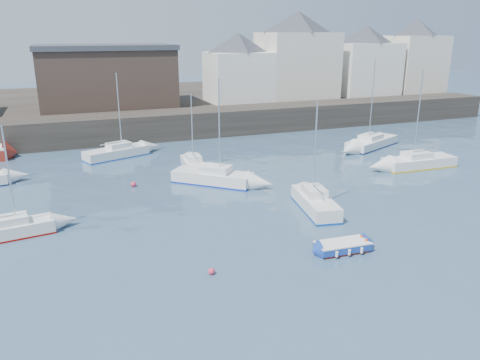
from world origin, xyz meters
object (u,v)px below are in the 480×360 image
object	(u,v)px
sailboat_d	(419,162)
buoy_far	(134,187)
sailboat_b	(213,177)
buoy_near	(212,274)
sailboat_f	(194,165)
sailboat_h	(117,152)
sailboat_g	(372,142)
sailboat_a	(9,230)
blue_dinghy	(343,246)
sailboat_c	(315,202)
buoy_mid	(317,202)

from	to	relation	value
sailboat_d	buoy_far	xyz separation A→B (m)	(-25.28, 3.63, -0.53)
sailboat_b	buoy_near	distance (m)	15.10
sailboat_b	sailboat_f	distance (m)	4.38
buoy_near	sailboat_h	bearing A→B (deg)	93.76
sailboat_b	buoy_far	world-z (taller)	sailboat_b
sailboat_f	sailboat_g	world-z (taller)	sailboat_g
sailboat_h	buoy_near	bearing A→B (deg)	-86.24
sailboat_b	sailboat_a	bearing A→B (deg)	-159.09
sailboat_f	sailboat_d	bearing A→B (deg)	-18.53
sailboat_d	buoy_near	distance (m)	26.68
blue_dinghy	buoy_near	xyz separation A→B (m)	(-7.71, 0.16, -0.33)
sailboat_c	sailboat_h	world-z (taller)	sailboat_h
blue_dinghy	buoy_far	bearing A→B (deg)	120.10
sailboat_f	buoy_far	bearing A→B (deg)	-153.74
sailboat_g	buoy_near	bearing A→B (deg)	-140.29
sailboat_b	sailboat_g	size ratio (longest dim) A/B	0.92
blue_dinghy	sailboat_b	world-z (taller)	sailboat_b
sailboat_d	buoy_mid	bearing A→B (deg)	-159.95
sailboat_a	buoy_mid	xyz separation A→B (m)	(20.48, -1.37, -0.48)
sailboat_f	sailboat_b	bearing A→B (deg)	-85.04
sailboat_c	buoy_mid	world-z (taller)	sailboat_c
sailboat_c	sailboat_g	world-z (taller)	sailboat_g
sailboat_f	buoy_far	distance (m)	6.54
sailboat_d	sailboat_g	xyz separation A→B (m)	(0.76, 8.13, -0.01)
sailboat_f	buoy_far	xyz separation A→B (m)	(-5.85, -2.89, -0.48)
blue_dinghy	sailboat_d	bearing A→B (deg)	37.66
sailboat_a	buoy_mid	distance (m)	20.53
sailboat_b	sailboat_c	distance (m)	9.55
blue_dinghy	sailboat_a	xyz separation A→B (m)	(-17.78, 8.88, 0.15)
buoy_near	sailboat_c	bearing A→B (deg)	32.77
sailboat_b	sailboat_h	bearing A→B (deg)	119.41
blue_dinghy	sailboat_b	xyz separation A→B (m)	(-3.04, 14.51, 0.23)
buoy_far	sailboat_f	bearing A→B (deg)	26.26
sailboat_h	buoy_far	size ratio (longest dim) A/B	18.88
blue_dinghy	sailboat_f	distance (m)	19.18
sailboat_a	sailboat_d	bearing A→B (deg)	5.89
blue_dinghy	sailboat_h	bearing A→B (deg)	110.02
sailboat_a	buoy_far	world-z (taller)	sailboat_a
sailboat_b	sailboat_f	bearing A→B (deg)	94.96
sailboat_f	buoy_near	world-z (taller)	sailboat_f
sailboat_c	sailboat_f	world-z (taller)	sailboat_c
sailboat_b	sailboat_c	size ratio (longest dim) A/B	1.14
buoy_mid	buoy_far	bearing A→B (deg)	144.67
sailboat_c	sailboat_d	distance (m)	15.48
sailboat_a	sailboat_c	world-z (taller)	sailboat_c
blue_dinghy	buoy_mid	bearing A→B (deg)	70.18
sailboat_f	blue_dinghy	bearing A→B (deg)	-79.74
sailboat_b	sailboat_c	world-z (taller)	sailboat_b
buoy_near	sailboat_a	bearing A→B (deg)	139.10
sailboat_h	buoy_near	distance (m)	25.69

